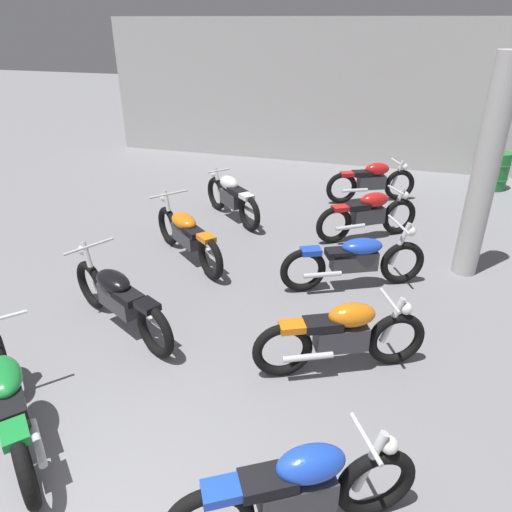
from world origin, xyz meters
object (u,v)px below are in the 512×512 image
at_px(motorcycle_left_row_3, 232,197).
at_px(motorcycle_right_row_2, 355,259).
at_px(motorcycle_left_row_2, 187,234).
at_px(oil_drum, 495,171).
at_px(motorcycle_right_row_1, 342,335).
at_px(motorcycle_right_row_3, 368,214).
at_px(motorcycle_left_row_0, 9,399).
at_px(motorcycle_right_row_4, 372,181).
at_px(support_pillar, 485,172).
at_px(motorcycle_left_row_1, 119,297).
at_px(motorcycle_right_row_0, 298,491).

xyz_separation_m(motorcycle_left_row_3, motorcycle_right_row_2, (2.59, -1.97, -0.01)).
height_order(motorcycle_left_row_2, oil_drum, motorcycle_left_row_2).
distance_m(motorcycle_right_row_1, oil_drum, 7.81).
distance_m(motorcycle_left_row_2, motorcycle_right_row_2, 2.69).
xyz_separation_m(motorcycle_left_row_3, motorcycle_right_row_3, (2.62, -0.15, 0.00)).
xyz_separation_m(motorcycle_left_row_0, motorcycle_right_row_4, (2.62, 7.53, 0.01)).
bearing_deg(support_pillar, motorcycle_left_row_2, -168.41).
bearing_deg(motorcycle_left_row_1, motorcycle_right_row_1, 0.40).
relative_size(motorcycle_right_row_0, motorcycle_right_row_2, 0.87).
distance_m(motorcycle_left_row_3, oil_drum, 6.25).
bearing_deg(motorcycle_right_row_2, motorcycle_right_row_0, -89.64).
bearing_deg(motorcycle_left_row_0, motorcycle_left_row_1, 89.87).
xyz_separation_m(support_pillar, motorcycle_right_row_0, (-1.58, -4.88, -1.14)).
bearing_deg(oil_drum, motorcycle_right_row_0, -105.14).
height_order(motorcycle_left_row_1, oil_drum, motorcycle_left_row_1).
distance_m(support_pillar, motorcycle_left_row_3, 4.46).
bearing_deg(oil_drum, motorcycle_right_row_3, -124.63).
xyz_separation_m(motorcycle_right_row_0, motorcycle_right_row_4, (-0.10, 7.68, 0.00)).
bearing_deg(motorcycle_right_row_2, oil_drum, 65.00).
bearing_deg(motorcycle_right_row_1, motorcycle_left_row_2, 144.06).
height_order(motorcycle_right_row_1, motorcycle_right_row_3, same).
bearing_deg(motorcycle_right_row_4, motorcycle_right_row_2, -88.85).
bearing_deg(motorcycle_right_row_0, motorcycle_right_row_1, 88.60).
height_order(motorcycle_right_row_0, oil_drum, motorcycle_right_row_0).
bearing_deg(motorcycle_left_row_3, motorcycle_right_row_2, -37.27).
bearing_deg(motorcycle_left_row_1, motorcycle_left_row_2, 89.92).
relative_size(support_pillar, oil_drum, 3.76).
height_order(motorcycle_left_row_3, motorcycle_right_row_0, same).
relative_size(motorcycle_right_row_0, oil_drum, 2.05).
bearing_deg(motorcycle_right_row_2, support_pillar, 31.58).
bearing_deg(motorcycle_left_row_2, motorcycle_left_row_3, 87.09).
bearing_deg(motorcycle_right_row_3, support_pillar, -27.97).
bearing_deg(motorcycle_left_row_1, motorcycle_right_row_0, -36.12).
relative_size(support_pillar, motorcycle_right_row_2, 1.60).
xyz_separation_m(support_pillar, motorcycle_left_row_3, (-4.19, 0.98, -1.14)).
bearing_deg(motorcycle_right_row_3, motorcycle_right_row_0, -90.01).
bearing_deg(motorcycle_left_row_3, oil_drum, 34.43).
distance_m(motorcycle_left_row_3, motorcycle_right_row_1, 4.69).
bearing_deg(support_pillar, motorcycle_right_row_3, 152.03).
distance_m(motorcycle_left_row_1, motorcycle_right_row_3, 4.62).
relative_size(support_pillar, motorcycle_right_row_1, 1.76).
bearing_deg(motorcycle_right_row_0, motorcycle_left_row_3, 114.04).
relative_size(motorcycle_right_row_2, motorcycle_right_row_3, 1.19).
height_order(motorcycle_right_row_3, motorcycle_right_row_4, same).
distance_m(motorcycle_left_row_0, motorcycle_right_row_3, 6.20).
bearing_deg(motorcycle_left_row_0, motorcycle_left_row_2, 89.90).
xyz_separation_m(motorcycle_left_row_1, motorcycle_right_row_4, (2.61, 5.70, 0.01)).
relative_size(motorcycle_right_row_1, motorcycle_right_row_3, 1.08).
bearing_deg(motorcycle_right_row_3, motorcycle_left_row_2, -147.62).
height_order(motorcycle_left_row_2, motorcycle_right_row_3, motorcycle_left_row_2).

